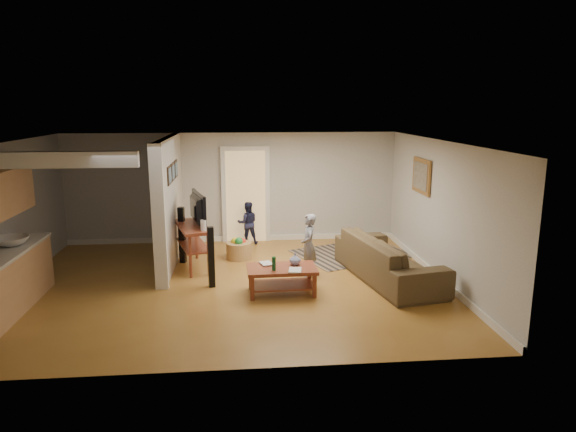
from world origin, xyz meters
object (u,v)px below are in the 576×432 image
object	(u,v)px
sofa	(387,279)
speaker_left	(211,257)
tv_console	(194,229)
toy_basket	(239,249)
toddler	(248,244)
speaker_right	(182,235)
coffee_table	(283,273)
child	(308,276)

from	to	relation	value
sofa	speaker_left	distance (m)	3.22
tv_console	toy_basket	world-z (taller)	tv_console
speaker_left	toy_basket	xyz separation A→B (m)	(0.48, 1.64, -0.34)
speaker_left	toddler	bearing A→B (deg)	64.97
toddler	speaker_right	bearing A→B (deg)	40.01
speaker_right	toddler	xyz separation A→B (m)	(1.33, 1.30, -0.57)
tv_console	toy_basket	bearing A→B (deg)	15.41
speaker_left	toy_basket	size ratio (longest dim) A/B	2.04
speaker_left	toddler	xyz separation A→B (m)	(0.68, 2.78, -0.54)
coffee_table	tv_console	bearing A→B (deg)	136.15
toy_basket	toddler	bearing A→B (deg)	80.00
toy_basket	child	distance (m)	1.78
speaker_left	child	xyz separation A→B (m)	(1.76, 0.42, -0.54)
tv_console	child	distance (m)	2.38
coffee_table	toy_basket	world-z (taller)	coffee_table
coffee_table	toy_basket	bearing A→B (deg)	109.72
coffee_table	sofa	bearing A→B (deg)	14.71
coffee_table	speaker_left	distance (m)	1.29
sofa	child	bearing A→B (deg)	66.79
toddler	speaker_left	bearing A→B (deg)	71.92
sofa	speaker_right	bearing A→B (deg)	59.20
tv_console	speaker_left	world-z (taller)	tv_console
speaker_right	child	xyz separation A→B (m)	(2.41, -1.07, -0.57)
coffee_table	tv_console	distance (m)	2.25
tv_console	speaker_right	world-z (taller)	tv_console
child	toddler	bearing A→B (deg)	-153.86
sofa	coffee_table	size ratio (longest dim) A/B	2.26
tv_console	speaker_left	size ratio (longest dim) A/B	1.34
tv_console	speaker_right	distance (m)	0.49
sofa	child	size ratio (longest dim) A/B	2.26
sofa	coffee_table	xyz separation A→B (m)	(-1.97, -0.52, 0.35)
speaker_left	speaker_right	size ratio (longest dim) A/B	0.94
sofa	tv_console	bearing A→B (deg)	63.06
speaker_right	toddler	bearing A→B (deg)	58.12
speaker_left	child	size ratio (longest dim) A/B	0.91
toy_basket	toddler	world-z (taller)	toddler
sofa	toy_basket	world-z (taller)	toy_basket
child	sofa	bearing A→B (deg)	79.47
speaker_left	speaker_right	distance (m)	1.62
tv_console	toy_basket	size ratio (longest dim) A/B	2.74
tv_console	toddler	distance (m)	2.12
sofa	speaker_left	size ratio (longest dim) A/B	2.47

